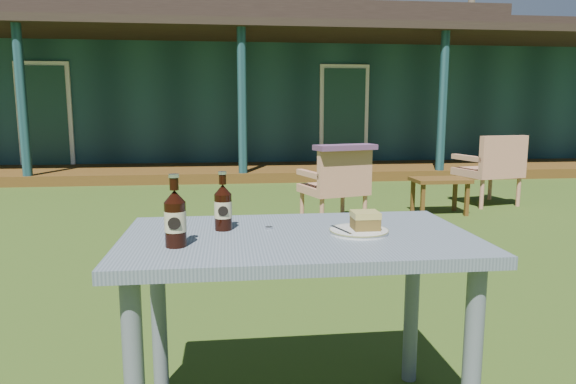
{
  "coord_description": "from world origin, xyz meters",
  "views": [
    {
      "loc": [
        -0.24,
        -3.31,
        1.14
      ],
      "look_at": [
        0.0,
        -1.3,
        0.82
      ],
      "focal_mm": 32.0,
      "sensor_mm": 36.0,
      "label": 1
    }
  ],
  "objects": [
    {
      "name": "ground",
      "position": [
        0.0,
        0.0,
        0.0
      ],
      "size": [
        80.0,
        80.0,
        0.0
      ],
      "primitive_type": "plane",
      "color": "#334916"
    },
    {
      "name": "pavilion",
      "position": [
        -0.0,
        9.39,
        1.61
      ],
      "size": [
        15.8,
        8.3,
        3.45
      ],
      "color": "#17383D",
      "rests_on": "ground"
    },
    {
      "name": "tree_mid",
      "position": [
        3.0,
        18.5,
        4.75
      ],
      "size": [
        0.28,
        0.28,
        9.5
      ],
      "primitive_type": "cylinder",
      "color": "brown",
      "rests_on": "ground"
    },
    {
      "name": "cafe_table",
      "position": [
        0.0,
        -1.6,
        0.62
      ],
      "size": [
        1.2,
        0.7,
        0.72
      ],
      "color": "slate",
      "rests_on": "ground"
    },
    {
      "name": "plate",
      "position": [
        0.21,
        -1.61,
        0.73
      ],
      "size": [
        0.2,
        0.2,
        0.01
      ],
      "color": "silver",
      "rests_on": "cafe_table"
    },
    {
      "name": "cake_slice",
      "position": [
        0.23,
        -1.61,
        0.77
      ],
      "size": [
        0.09,
        0.09,
        0.06
      ],
      "color": "brown",
      "rests_on": "plate"
    },
    {
      "name": "fork",
      "position": [
        0.15,
        -1.62,
        0.74
      ],
      "size": [
        0.05,
        0.14,
        0.0
      ],
      "primitive_type": "cube",
      "rotation": [
        0.0,
        0.0,
        0.28
      ],
      "color": "silver",
      "rests_on": "plate"
    },
    {
      "name": "cola_bottle_near",
      "position": [
        -0.26,
        -1.5,
        0.8
      ],
      "size": [
        0.06,
        0.06,
        0.21
      ],
      "color": "black",
      "rests_on": "cafe_table"
    },
    {
      "name": "cola_bottle_far",
      "position": [
        -0.4,
        -1.71,
        0.81
      ],
      "size": [
        0.07,
        0.07,
        0.23
      ],
      "color": "black",
      "rests_on": "cafe_table"
    },
    {
      "name": "bottle_cap",
      "position": [
        -0.09,
        -1.51,
        0.72
      ],
      "size": [
        0.03,
        0.03,
        0.01
      ],
      "primitive_type": "cylinder",
      "color": "silver",
      "rests_on": "cafe_table"
    },
    {
      "name": "armchair_left",
      "position": [
        0.83,
        1.64,
        0.43
      ],
      "size": [
        0.7,
        0.68,
        0.77
      ],
      "color": "tan",
      "rests_on": "ground"
    },
    {
      "name": "armchair_right",
      "position": [
        2.92,
        2.5,
        0.48
      ],
      "size": [
        0.74,
        0.71,
        0.85
      ],
      "color": "tan",
      "rests_on": "ground"
    },
    {
      "name": "floral_throw",
      "position": [
        0.88,
        1.49,
        0.79
      ],
      "size": [
        0.64,
        0.38,
        0.05
      ],
      "primitive_type": "cube",
      "rotation": [
        0.0,
        0.0,
        3.44
      ],
      "color": "#593659",
      "rests_on": "armchair_left"
    },
    {
      "name": "side_table",
      "position": [
        2.09,
        2.07,
        0.34
      ],
      "size": [
        0.6,
        0.4,
        0.4
      ],
      "color": "#533614",
      "rests_on": "ground"
    }
  ]
}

